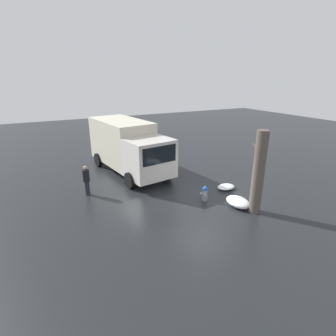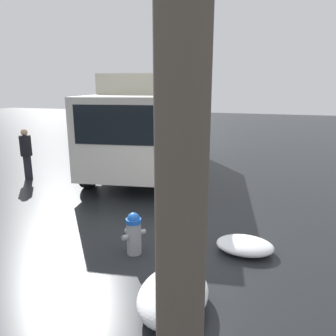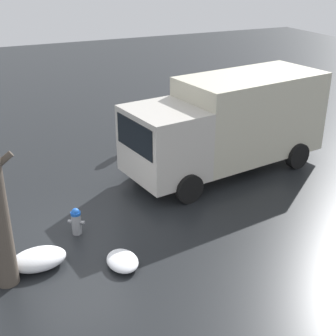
% 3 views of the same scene
% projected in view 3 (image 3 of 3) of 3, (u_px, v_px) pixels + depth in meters
% --- Properties ---
extents(ground_plane, '(60.00, 60.00, 0.00)m').
position_uv_depth(ground_plane, '(77.00, 233.00, 12.49)').
color(ground_plane, black).
extents(fire_hydrant, '(0.43, 0.38, 0.76)m').
position_uv_depth(fire_hydrant, '(76.00, 221.00, 12.34)').
color(fire_hydrant, gray).
rests_on(fire_hydrant, ground_plane).
extents(delivery_truck, '(7.23, 3.49, 3.19)m').
position_uv_depth(delivery_truck, '(230.00, 122.00, 15.56)').
color(delivery_truck, beige).
rests_on(delivery_truck, ground_plane).
extents(pedestrian, '(0.34, 0.34, 1.57)m').
position_uv_depth(pedestrian, '(129.00, 128.00, 17.54)').
color(pedestrian, '#23232D').
rests_on(pedestrian, ground_plane).
extents(snow_pile_by_hydrant, '(0.73, 1.00, 0.25)m').
position_uv_depth(snow_pile_by_hydrant, '(122.00, 261.00, 11.15)').
color(snow_pile_by_hydrant, white).
rests_on(snow_pile_by_hydrant, ground_plane).
extents(snow_pile_curbside, '(1.31, 0.90, 0.42)m').
position_uv_depth(snow_pile_curbside, '(39.00, 259.00, 11.07)').
color(snow_pile_curbside, white).
rests_on(snow_pile_curbside, ground_plane).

